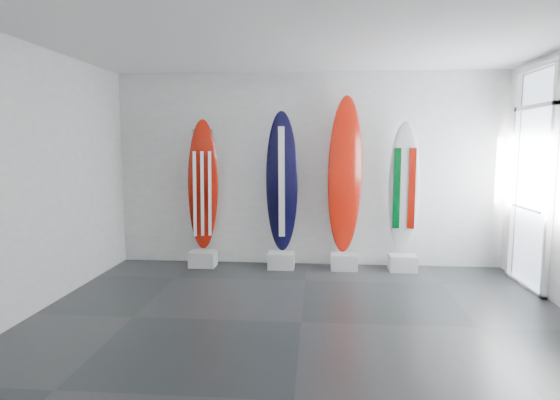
# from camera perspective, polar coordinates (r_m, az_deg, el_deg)

# --- Properties ---
(floor) EXTENTS (6.00, 6.00, 0.00)m
(floor) POSITION_cam_1_polar(r_m,az_deg,el_deg) (5.13, 2.63, -14.79)
(floor) COLOR black
(floor) RESTS_ON ground
(ceiling) EXTENTS (6.00, 6.00, 0.00)m
(ceiling) POSITION_cam_1_polar(r_m,az_deg,el_deg) (4.90, 2.83, 19.92)
(ceiling) COLOR white
(ceiling) RESTS_ON wall_back
(wall_back) EXTENTS (6.00, 0.00, 6.00)m
(wall_back) POSITION_cam_1_polar(r_m,az_deg,el_deg) (7.28, 3.41, 3.72)
(wall_back) COLOR silver
(wall_back) RESTS_ON ground
(wall_front) EXTENTS (6.00, 0.00, 6.00)m
(wall_front) POSITION_cam_1_polar(r_m,az_deg,el_deg) (2.31, 0.59, -2.76)
(wall_front) COLOR silver
(wall_front) RESTS_ON ground
(wall_left) EXTENTS (0.00, 5.00, 5.00)m
(wall_left) POSITION_cam_1_polar(r_m,az_deg,el_deg) (5.74, -28.81, 2.09)
(wall_left) COLOR silver
(wall_left) RESTS_ON ground
(display_block_usa) EXTENTS (0.40, 0.30, 0.24)m
(display_block_usa) POSITION_cam_1_polar(r_m,az_deg,el_deg) (7.39, -9.46, -7.16)
(display_block_usa) COLOR silver
(display_block_usa) RESTS_ON floor
(surfboard_usa) EXTENTS (0.54, 0.44, 2.04)m
(surfboard_usa) POSITION_cam_1_polar(r_m,az_deg,el_deg) (7.30, -9.44, 1.73)
(surfboard_usa) COLOR #911106
(surfboard_usa) RESTS_ON display_block_usa
(display_block_navy) EXTENTS (0.40, 0.30, 0.24)m
(display_block_navy) POSITION_cam_1_polar(r_m,az_deg,el_deg) (7.19, 0.16, -7.45)
(display_block_navy) COLOR silver
(display_block_navy) RESTS_ON floor
(surfboard_navy) EXTENTS (0.49, 0.22, 2.16)m
(surfboard_navy) POSITION_cam_1_polar(r_m,az_deg,el_deg) (7.09, 0.23, 2.18)
(surfboard_navy) COLOR black
(surfboard_navy) RESTS_ON display_block_navy
(display_block_swiss) EXTENTS (0.40, 0.30, 0.24)m
(display_block_swiss) POSITION_cam_1_polar(r_m,az_deg,el_deg) (7.18, 7.87, -7.53)
(display_block_swiss) COLOR silver
(display_block_swiss) RESTS_ON floor
(surfboard_swiss) EXTENTS (0.56, 0.31, 2.38)m
(surfboard_swiss) POSITION_cam_1_polar(r_m,az_deg,el_deg) (7.08, 7.99, 3.00)
(surfboard_swiss) COLOR #911106
(surfboard_swiss) RESTS_ON display_block_swiss
(display_block_italy) EXTENTS (0.40, 0.30, 0.24)m
(display_block_italy) POSITION_cam_1_polar(r_m,az_deg,el_deg) (7.28, 14.84, -7.49)
(display_block_italy) COLOR silver
(display_block_italy) RESTS_ON floor
(surfboard_italy) EXTENTS (0.48, 0.26, 2.00)m
(surfboard_italy) POSITION_cam_1_polar(r_m,az_deg,el_deg) (7.20, 14.97, 1.36)
(surfboard_italy) COLOR white
(surfboard_italy) RESTS_ON display_block_italy
(wall_outlet) EXTENTS (0.09, 0.02, 0.13)m
(wall_outlet) POSITION_cam_1_polar(r_m,az_deg,el_deg) (7.86, -14.88, -4.74)
(wall_outlet) COLOR silver
(wall_outlet) RESTS_ON wall_back
(glass_door) EXTENTS (0.12, 1.16, 2.85)m
(glass_door) POSITION_cam_1_polar(r_m,az_deg,el_deg) (6.93, 28.59, 2.14)
(glass_door) COLOR white
(glass_door) RESTS_ON floor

